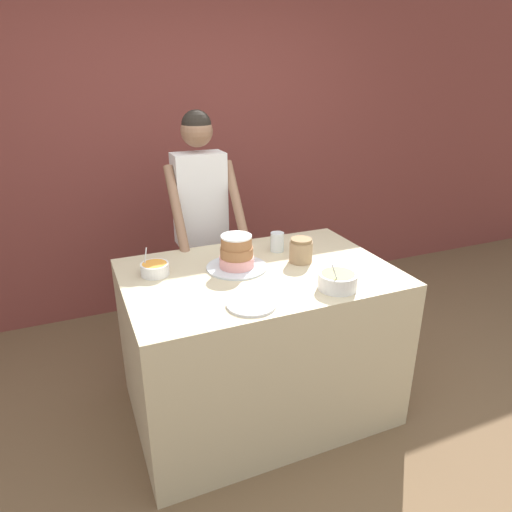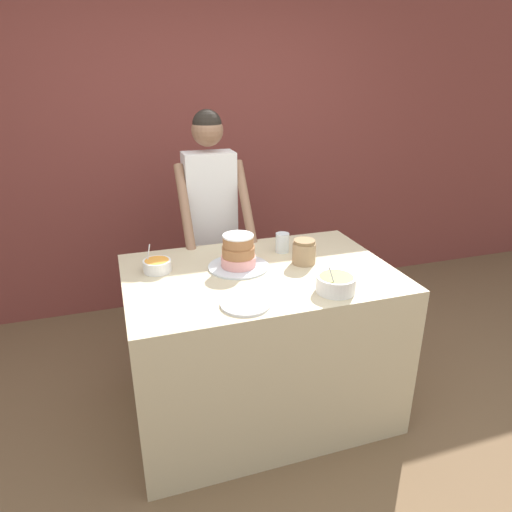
{
  "view_description": "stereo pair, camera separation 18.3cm",
  "coord_description": "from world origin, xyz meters",
  "px_view_note": "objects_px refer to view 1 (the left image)",
  "views": [
    {
      "loc": [
        -0.88,
        -1.57,
        1.89
      ],
      "look_at": [
        -0.04,
        0.44,
        1.0
      ],
      "focal_mm": 32.0,
      "sensor_mm": 36.0,
      "label": 1
    },
    {
      "loc": [
        -0.71,
        -1.63,
        1.89
      ],
      "look_at": [
        -0.04,
        0.44,
        1.0
      ],
      "focal_mm": 32.0,
      "sensor_mm": 36.0,
      "label": 2
    }
  ],
  "objects_px": {
    "person_baker": "(201,209)",
    "frosting_bowl_orange": "(155,268)",
    "frosting_bowl_olive": "(338,280)",
    "stoneware_jar": "(301,250)",
    "drinking_glass": "(277,242)",
    "cake": "(237,254)",
    "ceramic_plate": "(251,304)"
  },
  "relations": [
    {
      "from": "cake",
      "to": "stoneware_jar",
      "type": "height_order",
      "value": "cake"
    },
    {
      "from": "ceramic_plate",
      "to": "stoneware_jar",
      "type": "height_order",
      "value": "stoneware_jar"
    },
    {
      "from": "frosting_bowl_olive",
      "to": "stoneware_jar",
      "type": "xyz_separation_m",
      "value": [
        -0.01,
        0.37,
        0.02
      ]
    },
    {
      "from": "frosting_bowl_orange",
      "to": "ceramic_plate",
      "type": "bearing_deg",
      "value": -56.61
    },
    {
      "from": "frosting_bowl_olive",
      "to": "drinking_glass",
      "type": "relative_size",
      "value": 1.67
    },
    {
      "from": "frosting_bowl_orange",
      "to": "frosting_bowl_olive",
      "type": "relative_size",
      "value": 0.77
    },
    {
      "from": "drinking_glass",
      "to": "cake",
      "type": "bearing_deg",
      "value": -155.08
    },
    {
      "from": "cake",
      "to": "ceramic_plate",
      "type": "xyz_separation_m",
      "value": [
        -0.09,
        -0.43,
        -0.07
      ]
    },
    {
      "from": "cake",
      "to": "frosting_bowl_olive",
      "type": "distance_m",
      "value": 0.57
    },
    {
      "from": "person_baker",
      "to": "drinking_glass",
      "type": "relative_size",
      "value": 14.54
    },
    {
      "from": "person_baker",
      "to": "frosting_bowl_orange",
      "type": "xyz_separation_m",
      "value": [
        -0.43,
        -0.59,
        -0.12
      ]
    },
    {
      "from": "frosting_bowl_orange",
      "to": "ceramic_plate",
      "type": "xyz_separation_m",
      "value": [
        0.34,
        -0.51,
        -0.03
      ]
    },
    {
      "from": "frosting_bowl_orange",
      "to": "stoneware_jar",
      "type": "xyz_separation_m",
      "value": [
        0.79,
        -0.14,
        0.03
      ]
    },
    {
      "from": "frosting_bowl_orange",
      "to": "drinking_glass",
      "type": "height_order",
      "value": "frosting_bowl_orange"
    },
    {
      "from": "frosting_bowl_orange",
      "to": "ceramic_plate",
      "type": "distance_m",
      "value": 0.62
    },
    {
      "from": "frosting_bowl_orange",
      "to": "ceramic_plate",
      "type": "height_order",
      "value": "frosting_bowl_orange"
    },
    {
      "from": "drinking_glass",
      "to": "ceramic_plate",
      "type": "relative_size",
      "value": 0.5
    },
    {
      "from": "frosting_bowl_olive",
      "to": "ceramic_plate",
      "type": "bearing_deg",
      "value": 179.83
    },
    {
      "from": "person_baker",
      "to": "frosting_bowl_orange",
      "type": "distance_m",
      "value": 0.74
    },
    {
      "from": "cake",
      "to": "frosting_bowl_orange",
      "type": "distance_m",
      "value": 0.44
    },
    {
      "from": "frosting_bowl_olive",
      "to": "ceramic_plate",
      "type": "xyz_separation_m",
      "value": [
        -0.46,
        0.0,
        -0.04
      ]
    },
    {
      "from": "frosting_bowl_olive",
      "to": "ceramic_plate",
      "type": "height_order",
      "value": "frosting_bowl_olive"
    },
    {
      "from": "cake",
      "to": "frosting_bowl_olive",
      "type": "height_order",
      "value": "cake"
    },
    {
      "from": "frosting_bowl_orange",
      "to": "frosting_bowl_olive",
      "type": "bearing_deg",
      "value": -32.88
    },
    {
      "from": "cake",
      "to": "ceramic_plate",
      "type": "bearing_deg",
      "value": -101.86
    },
    {
      "from": "person_baker",
      "to": "ceramic_plate",
      "type": "distance_m",
      "value": 1.12
    },
    {
      "from": "person_baker",
      "to": "frosting_bowl_olive",
      "type": "relative_size",
      "value": 8.68
    },
    {
      "from": "person_baker",
      "to": "stoneware_jar",
      "type": "height_order",
      "value": "person_baker"
    },
    {
      "from": "drinking_glass",
      "to": "ceramic_plate",
      "type": "xyz_separation_m",
      "value": [
        -0.4,
        -0.57,
        -0.05
      ]
    },
    {
      "from": "cake",
      "to": "ceramic_plate",
      "type": "relative_size",
      "value": 1.44
    },
    {
      "from": "cake",
      "to": "stoneware_jar",
      "type": "xyz_separation_m",
      "value": [
        0.36,
        -0.06,
        -0.01
      ]
    },
    {
      "from": "cake",
      "to": "frosting_bowl_olive",
      "type": "bearing_deg",
      "value": -49.46
    }
  ]
}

